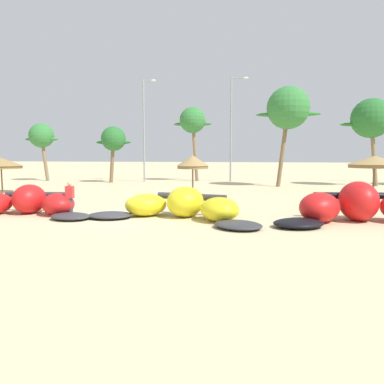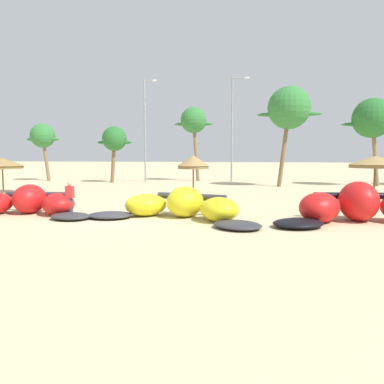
% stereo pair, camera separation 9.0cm
% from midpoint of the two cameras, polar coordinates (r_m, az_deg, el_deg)
% --- Properties ---
extents(ground_plane, '(260.00, 260.00, 0.00)m').
position_cam_midpoint_polar(ground_plane, '(17.38, -11.33, -3.75)').
color(ground_plane, beige).
extents(kite_left, '(7.56, 3.84, 1.42)m').
position_cam_midpoint_polar(kite_left, '(19.23, -24.61, -1.62)').
color(kite_left, '#333338').
rests_on(kite_left, ground).
extents(kite_left_of_center, '(8.18, 4.72, 1.40)m').
position_cam_midpoint_polar(kite_left_of_center, '(16.49, -1.81, -2.26)').
color(kite_left_of_center, '#333338').
rests_on(kite_left_of_center, ground).
extents(kite_center, '(8.25, 4.31, 1.71)m').
position_cam_midpoint_polar(kite_center, '(17.00, 24.80, -2.15)').
color(kite_center, black).
rests_on(kite_center, ground).
extents(beach_umbrella_near_van, '(3.06, 3.06, 2.64)m').
position_cam_midpoint_polar(beach_umbrella_near_van, '(30.80, -27.63, 3.99)').
color(beach_umbrella_near_van, brown).
rests_on(beach_umbrella_near_van, ground).
extents(beach_umbrella_middle, '(2.27, 2.27, 2.82)m').
position_cam_midpoint_polar(beach_umbrella_middle, '(25.65, 0.02, 4.69)').
color(beach_umbrella_middle, brown).
rests_on(beach_umbrella_middle, ground).
extents(beach_umbrella_near_palms, '(2.99, 2.99, 2.79)m').
position_cam_midpoint_polar(beach_umbrella_near_palms, '(23.94, 26.40, 4.23)').
color(beach_umbrella_near_palms, brown).
rests_on(beach_umbrella_near_palms, ground).
extents(person_near_kites, '(0.36, 0.24, 1.62)m').
position_cam_midpoint_polar(person_near_kites, '(17.95, -18.58, -1.00)').
color(person_near_kites, '#383842').
rests_on(person_near_kites, ground).
extents(palm_leftmost, '(4.00, 2.67, 6.30)m').
position_cam_midpoint_polar(palm_leftmost, '(44.05, -22.40, 7.99)').
color(palm_leftmost, '#7F6647').
rests_on(palm_leftmost, ground).
extents(palm_left, '(3.77, 2.51, 5.77)m').
position_cam_midpoint_polar(palm_left, '(38.79, -12.19, 7.97)').
color(palm_left, brown).
rests_on(palm_left, ground).
extents(palm_left_of_gap, '(4.22, 2.82, 8.01)m').
position_cam_midpoint_polar(palm_left_of_gap, '(40.38, 0.04, 10.93)').
color(palm_left_of_gap, '#7F6647').
rests_on(palm_left_of_gap, ground).
extents(palm_center_left, '(5.65, 3.76, 8.87)m').
position_cam_midpoint_polar(palm_center_left, '(34.26, 14.63, 12.43)').
color(palm_center_left, brown).
rests_on(palm_center_left, ground).
extents(palm_center_right, '(5.36, 3.57, 7.95)m').
position_cam_midpoint_polar(palm_center_right, '(37.53, 26.04, 10.18)').
color(palm_center_right, '#7F6647').
rests_on(palm_center_right, ground).
extents(lamppost_west, '(1.44, 0.24, 10.71)m').
position_cam_midpoint_polar(lamppost_west, '(39.69, -7.43, 10.09)').
color(lamppost_west, gray).
rests_on(lamppost_west, ground).
extents(lamppost_west_center, '(1.85, 0.24, 10.90)m').
position_cam_midpoint_polar(lamppost_west_center, '(39.31, 6.20, 10.36)').
color(lamppost_west_center, gray).
rests_on(lamppost_west_center, ground).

